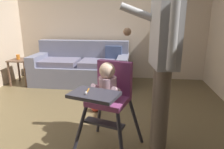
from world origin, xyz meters
name	(u,v)px	position (x,y,z in m)	size (l,w,h in m)	color
ground	(82,141)	(0.00, 0.00, -0.05)	(5.74, 6.60, 0.10)	brown
wall_far	(110,20)	(0.00, 2.53, 1.28)	(4.94, 0.06, 2.55)	beige
couch	(82,67)	(-0.53, 2.01, 0.33)	(1.96, 0.86, 0.86)	slate
high_chair	(109,91)	(0.35, -0.20, 0.66)	(0.74, 0.83, 0.96)	#33323C
adult_standing	(163,60)	(0.85, -0.14, 0.96)	(0.56, 0.50, 1.70)	#706253
toy_ball	(96,106)	(0.03, 0.69, 0.08)	(0.15, 0.15, 0.15)	#D13D33
side_table	(21,66)	(-1.72, 1.76, 0.38)	(0.40, 0.40, 0.52)	brown
sippy_cup	(18,57)	(-1.76, 1.76, 0.57)	(0.07, 0.07, 0.10)	orange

